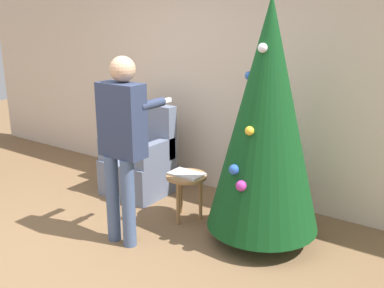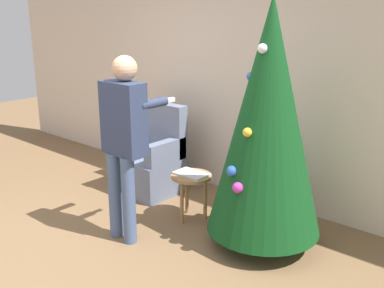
{
  "view_description": "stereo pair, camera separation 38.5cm",
  "coord_description": "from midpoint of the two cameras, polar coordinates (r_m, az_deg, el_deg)",
  "views": [
    {
      "loc": [
        2.73,
        -2.05,
        2.03
      ],
      "look_at": [
        0.6,
        0.98,
        0.93
      ],
      "focal_mm": 42.0,
      "sensor_mm": 36.0,
      "label": 1
    },
    {
      "loc": [
        3.03,
        -1.81,
        2.03
      ],
      "look_at": [
        0.6,
        0.98,
        0.93
      ],
      "focal_mm": 42.0,
      "sensor_mm": 36.0,
      "label": 2
    }
  ],
  "objects": [
    {
      "name": "laptop",
      "position": [
        4.43,
        -3.21,
        -3.86
      ],
      "size": [
        0.33,
        0.22,
        0.02
      ],
      "color": "silver",
      "rests_on": "side_stool"
    },
    {
      "name": "ground_plane",
      "position": [
        4.01,
        -18.74,
        -14.75
      ],
      "size": [
        14.0,
        14.0,
        0.0
      ],
      "primitive_type": "plane",
      "color": "brown"
    },
    {
      "name": "wall_back",
      "position": [
        5.1,
        0.37,
        8.92
      ],
      "size": [
        8.0,
        0.06,
        2.7
      ],
      "color": "beige",
      "rests_on": "ground_plane"
    },
    {
      "name": "side_stool",
      "position": [
        4.47,
        -3.19,
        -4.9
      ],
      "size": [
        0.41,
        0.41,
        0.47
      ],
      "color": "#A37547",
      "rests_on": "ground_plane"
    },
    {
      "name": "christmas_tree",
      "position": [
        3.83,
        6.62,
        3.36
      ],
      "size": [
        1.0,
        1.0,
        2.17
      ],
      "color": "brown",
      "rests_on": "ground_plane"
    },
    {
      "name": "person_standing",
      "position": [
        3.93,
        -11.64,
        1.07
      ],
      "size": [
        0.43,
        0.57,
        1.67
      ],
      "color": "#475B84",
      "rests_on": "ground_plane"
    },
    {
      "name": "armchair",
      "position": [
        5.2,
        -8.72,
        -2.35
      ],
      "size": [
        0.68,
        0.61,
        1.01
      ],
      "color": "slate",
      "rests_on": "ground_plane"
    }
  ]
}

